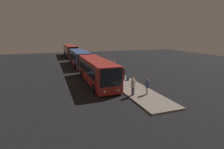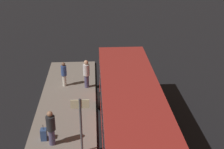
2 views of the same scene
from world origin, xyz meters
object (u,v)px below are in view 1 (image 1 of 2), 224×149
sign_post (112,67)px  bus_lead (96,71)px  suitcase (128,78)px  bus_second (79,58)px  passenger_boarding (133,86)px  passenger_waiting (147,86)px  bus_third (70,51)px  passenger_with_bags (124,73)px

sign_post → bus_lead: bearing=-88.1°
suitcase → sign_post: bearing=-119.5°
bus_second → suitcase: 14.66m
passenger_boarding → suitcase: passenger_boarding is taller
suitcase → passenger_boarding: bearing=-19.6°
passenger_waiting → suitcase: size_ratio=1.97×
bus_third → sign_post: 28.28m
sign_post → bus_second: bearing=-170.6°
suitcase → sign_post: (-1.01, -1.79, 1.38)m
bus_lead → sign_post: bearing=91.9°
passenger_boarding → sign_post: 6.42m
bus_second → sign_post: bus_second is taller
passenger_boarding → suitcase: (-5.37, 1.91, -0.69)m
bus_lead → passenger_waiting: size_ratio=7.30×
bus_third → sign_post: bearing=4.4°
bus_third → passenger_waiting: 35.05m
bus_third → passenger_boarding: bearing=3.4°
passenger_with_bags → suitcase: 0.86m
sign_post → suitcase: bearing=60.5°
bus_third → sign_post: size_ratio=4.77×
passenger_waiting → passenger_with_bags: 6.04m
bus_third → suitcase: bus_third is taller
bus_lead → sign_post: bus_lead is taller
bus_second → bus_third: bus_third is taller
passenger_waiting → passenger_with_bags: bearing=-126.1°
passenger_waiting → passenger_with_bags: passenger_with_bags is taller
passenger_boarding → bus_second: bearing=-100.6°
suitcase → bus_second: bearing=-164.3°
passenger_boarding → suitcase: size_ratio=2.25×
passenger_waiting → suitcase: passenger_waiting is taller
passenger_boarding → sign_post: sign_post is taller
bus_lead → bus_third: (-28.26, -0.00, 0.05)m
bus_second → passenger_waiting: 20.04m
suitcase → sign_post: size_ratio=0.30×
bus_lead → bus_third: 28.26m
bus_lead → bus_second: (-13.13, -0.00, -0.03)m
bus_lead → passenger_with_bags: bus_lead is taller
bus_second → passenger_waiting: size_ratio=7.28×
passenger_with_bags → bus_second: bearing=-128.5°
passenger_waiting → sign_post: bearing=-114.4°
bus_lead → passenger_with_bags: 3.61m
bus_lead → passenger_boarding: bearing=18.0°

